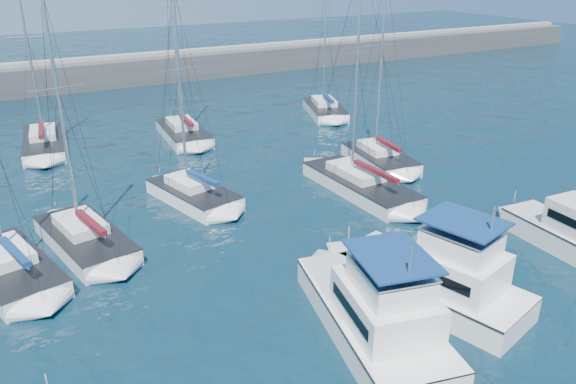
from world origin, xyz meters
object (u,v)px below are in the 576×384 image
sailboat_mid_c (193,194)px  motor_yacht_port_inner (377,314)px  sailboat_back_a (44,143)px  sailboat_mid_b (85,239)px  sailboat_mid_a (11,268)px  sailboat_mid_d (360,184)px  sailboat_back_b (184,132)px  motor_yacht_stbd_outer (569,233)px  sailboat_back_c (325,109)px  sailboat_mid_e (379,158)px  motor_yacht_stbd_inner (438,278)px

sailboat_mid_c → motor_yacht_port_inner: bearing=-97.9°
sailboat_back_a → sailboat_mid_b: bearing=-83.7°
motor_yacht_port_inner → sailboat_mid_c: sailboat_mid_c is taller
sailboat_mid_a → sailboat_back_a: size_ratio=1.09×
sailboat_mid_a → sailboat_mid_d: sailboat_mid_a is taller
sailboat_back_b → sailboat_mid_a: bearing=-125.3°
motor_yacht_stbd_outer → sailboat_back_a: sailboat_back_a is taller
sailboat_mid_c → sailboat_back_c: (18.81, 14.06, 0.00)m
sailboat_mid_a → sailboat_mid_c: sailboat_mid_a is taller
motor_yacht_stbd_outer → sailboat_back_b: sailboat_back_b is taller
motor_yacht_stbd_outer → sailboat_back_a: bearing=128.6°
sailboat_mid_b → sailboat_mid_e: (21.74, 2.81, 0.01)m
sailboat_back_a → sailboat_mid_c: bearing=-59.5°
sailboat_mid_e → sailboat_back_b: 17.07m
motor_yacht_stbd_inner → sailboat_back_b: sailboat_back_b is taller
sailboat_back_a → sailboat_back_c: sailboat_back_c is taller
motor_yacht_stbd_outer → sailboat_mid_c: bearing=138.1°
sailboat_mid_a → sailboat_back_b: 23.10m
motor_yacht_stbd_outer → sailboat_mid_e: (-0.67, 15.35, -0.42)m
sailboat_mid_e → sailboat_back_c: bearing=81.1°
sailboat_mid_a → sailboat_back_a: (4.06, 20.52, -0.03)m
sailboat_mid_d → motor_yacht_port_inner: bearing=-124.9°
motor_yacht_stbd_outer → sailboat_mid_a: size_ratio=0.44×
sailboat_back_b → sailboat_back_c: (14.86, 0.89, -0.03)m
motor_yacht_port_inner → sailboat_back_a: (-8.50, 32.72, -0.62)m
motor_yacht_stbd_outer → sailboat_mid_c: 21.77m
sailboat_mid_d → sailboat_back_b: 18.03m
sailboat_mid_b → sailboat_mid_d: (17.39, -0.73, -0.00)m
motor_yacht_stbd_outer → sailboat_back_c: size_ratio=0.47×
sailboat_back_a → sailboat_back_c: bearing=3.0°
sailboat_mid_c → sailboat_mid_d: bearing=-33.7°
sailboat_mid_d → motor_yacht_stbd_inner: bearing=-111.8°
motor_yacht_stbd_inner → motor_yacht_stbd_outer: motor_yacht_stbd_inner is taller
sailboat_mid_b → sailboat_back_c: (25.99, 17.07, 0.01)m
motor_yacht_port_inner → sailboat_mid_e: sailboat_mid_e is taller
motor_yacht_port_inner → sailboat_mid_e: (12.89, 16.53, -0.61)m
sailboat_mid_c → sailboat_back_b: bearing=59.7°
sailboat_mid_b → sailboat_mid_e: sailboat_mid_e is taller
sailboat_mid_b → sailboat_mid_c: size_ratio=1.02×
motor_yacht_stbd_inner → sailboat_back_a: 34.26m
motor_yacht_stbd_inner → sailboat_mid_e: 18.01m
motor_yacht_port_inner → sailboat_mid_b: bearing=135.4°
motor_yacht_stbd_outer → sailboat_back_b: size_ratio=0.39×
motor_yacht_stbd_inner → sailboat_back_c: (13.09, 29.93, -0.61)m
motor_yacht_stbd_outer → sailboat_mid_b: sailboat_mid_b is taller
sailboat_mid_a → sailboat_back_c: sailboat_mid_a is taller
sailboat_back_c → motor_yacht_port_inner: bearing=-99.9°
sailboat_mid_b → sailboat_mid_c: 7.79m
motor_yacht_stbd_outer → sailboat_mid_d: bearing=116.7°
sailboat_mid_d → sailboat_back_b: sailboat_back_b is taller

